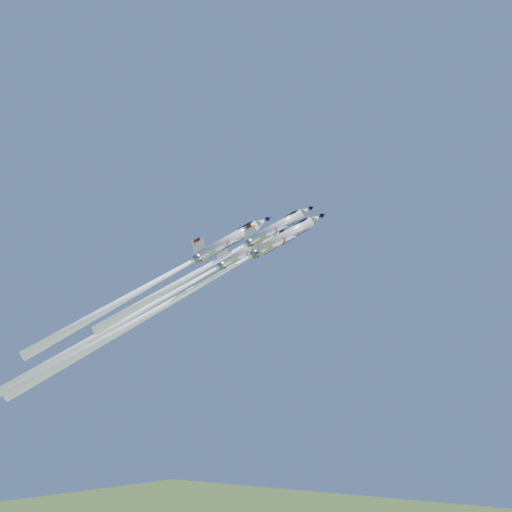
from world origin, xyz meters
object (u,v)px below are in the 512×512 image
Objects in this scene: jet_lead at (185,294)px; jet_right at (215,262)px; jet_left at (152,305)px; jet_slot at (160,279)px.

jet_right is (8.16, -1.21, 4.59)m from jet_lead.
jet_lead is 9.84m from jet_left.
jet_left is at bearing -178.77° from jet_slot.
jet_left is 1.47× the size of jet_right.
jet_left is 18.84m from jet_right.
jet_slot is (-1.22, -5.22, 2.02)m from jet_lead.
jet_right is 0.90× the size of jet_slot.
jet_lead is 1.34× the size of jet_slot.
jet_left is 11.06m from jet_slot.
jet_lead is 9.43m from jet_right.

